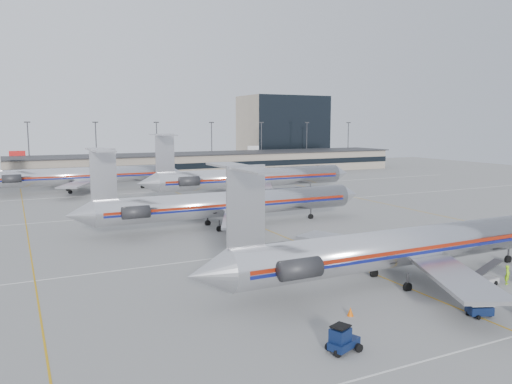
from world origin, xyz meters
TOP-DOWN VIEW (x-y plane):
  - ground at (0.00, 0.00)m, footprint 260.00×260.00m
  - apron_markings at (0.00, 10.00)m, footprint 160.00×0.15m
  - terminal at (0.00, 97.97)m, footprint 162.00×17.00m
  - light_mast_row at (0.00, 112.00)m, footprint 163.60×0.40m
  - distant_building at (62.00, 128.00)m, footprint 30.00×20.00m
  - jet_foreground at (1.30, -5.20)m, footprint 44.15×25.99m
  - jet_second_row at (-4.39, 24.93)m, footprint 44.47×26.18m
  - jet_third_row at (11.92, 51.78)m, footprint 47.20×29.03m
  - jet_back_row at (-18.68, 73.43)m, footprint 44.39×27.30m
  - tug_left at (-12.84, -14.74)m, footprint 2.48×1.84m
  - cart_inner at (0.18, -14.35)m, footprint 2.07×1.77m
  - belt_loader at (6.29, -9.43)m, footprint 4.21×1.47m
  - ramp_worker_near at (8.89, -10.09)m, footprint 0.77×0.67m
  - cone_left at (-8.66, -10.00)m, footprint 0.52×0.52m

SIDE VIEW (x-z plane):
  - ground at x=0.00m, z-range 0.00..0.00m
  - apron_markings at x=0.00m, z-range 0.00..0.02m
  - cone_left at x=-8.66m, z-range 0.00..0.68m
  - cart_inner at x=0.18m, z-range 0.03..1.03m
  - belt_loader at x=6.29m, z-range -0.51..1.69m
  - tug_left at x=-12.84m, z-range -0.08..1.73m
  - ramp_worker_near at x=8.89m, z-range 0.00..1.78m
  - terminal at x=0.00m, z-range 0.03..6.28m
  - jet_foreground at x=1.30m, z-range -2.42..9.13m
  - jet_second_row at x=-4.39m, z-range -2.44..9.20m
  - jet_back_row at x=-18.68m, z-range -2.54..9.59m
  - jet_third_row at x=11.92m, z-range -2.71..10.20m
  - light_mast_row at x=0.00m, z-range 0.94..16.22m
  - distant_building at x=62.00m, z-range 0.00..25.00m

